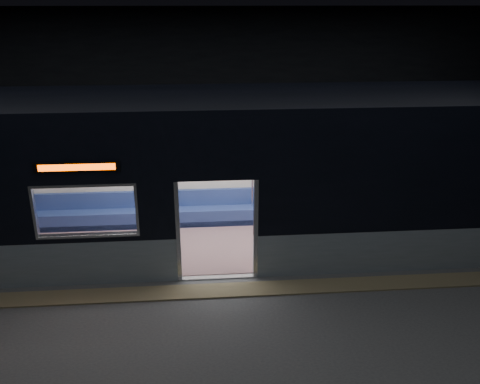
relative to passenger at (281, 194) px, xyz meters
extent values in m
cube|color=#47494C|center=(-1.64, -3.55, -0.77)|extent=(24.00, 14.00, 0.01)
cube|color=black|center=(-1.64, -3.55, 4.22)|extent=(24.00, 14.00, 0.04)
cube|color=black|center=(-1.64, 3.43, 1.74)|extent=(24.00, 0.04, 5.00)
cube|color=#8C7F59|center=(-1.64, -3.00, -0.75)|extent=(22.80, 0.50, 0.03)
cube|color=#919EAE|center=(3.21, -2.49, -0.31)|extent=(8.30, 0.12, 0.90)
cube|color=black|center=(3.21, -2.49, 1.29)|extent=(8.30, 0.12, 2.30)
cube|color=black|center=(-1.64, -2.49, 1.86)|extent=(1.40, 0.12, 1.15)
cube|color=#B7BABC|center=(-2.38, -2.49, 0.26)|extent=(0.08, 0.14, 2.05)
cube|color=#B7BABC|center=(-0.90, -2.49, 0.26)|extent=(0.08, 0.14, 2.05)
cube|color=black|center=(-4.09, -2.57, 1.63)|extent=(1.50, 0.04, 0.18)
cube|color=#FF4500|center=(-4.09, -2.58, 1.63)|extent=(1.34, 0.03, 0.12)
cube|color=silver|center=(-1.64, 0.39, 0.84)|extent=(18.00, 0.12, 3.20)
cube|color=black|center=(-1.64, -1.05, 2.51)|extent=(18.00, 3.00, 0.15)
cube|color=#886363|center=(-1.64, -1.05, -0.74)|extent=(17.76, 2.76, 0.04)
cube|color=silver|center=(-1.64, -1.05, 1.59)|extent=(17.76, 2.76, 0.10)
cube|color=navy|center=(-1.64, 0.07, -0.52)|extent=(11.00, 0.48, 0.41)
cube|color=navy|center=(-1.64, 0.26, -0.11)|extent=(11.00, 0.10, 0.40)
cube|color=#6C4F52|center=(-4.94, -2.14, -0.52)|extent=(4.40, 0.48, 0.41)
cube|color=#6C4F52|center=(1.66, -2.14, -0.52)|extent=(4.40, 0.48, 0.41)
cylinder|color=silver|center=(-2.59, -2.18, 0.41)|extent=(0.04, 0.04, 2.26)
cylinder|color=silver|center=(-2.59, 0.08, 0.41)|extent=(0.04, 0.04, 2.26)
cylinder|color=silver|center=(-0.69, -2.18, 0.41)|extent=(0.04, 0.04, 2.26)
cylinder|color=silver|center=(-0.69, 0.08, 0.41)|extent=(0.04, 0.04, 2.26)
cylinder|color=silver|center=(-1.64, 0.03, 1.19)|extent=(11.00, 0.03, 0.03)
cube|color=black|center=(-0.09, -0.13, -0.24)|extent=(0.15, 0.42, 0.14)
cube|color=black|center=(0.09, -0.13, -0.24)|extent=(0.15, 0.42, 0.14)
cylinder|color=black|center=(-0.09, -0.33, -0.51)|extent=(0.10, 0.10, 0.43)
cylinder|color=black|center=(0.09, -0.33, -0.51)|extent=(0.10, 0.10, 0.43)
cube|color=#DC617F|center=(0.00, 0.04, -0.22)|extent=(0.36, 0.20, 0.18)
cylinder|color=#DC617F|center=(0.00, 0.07, 0.09)|extent=(0.36, 0.36, 0.47)
sphere|color=tan|center=(0.00, 0.05, 0.43)|extent=(0.19, 0.19, 0.19)
sphere|color=black|center=(0.00, 0.09, 0.46)|extent=(0.20, 0.20, 0.20)
cube|color=black|center=(0.01, -0.20, -0.10)|extent=(0.28, 0.25, 0.13)
cube|color=white|center=(0.17, 0.31, 0.74)|extent=(1.08, 0.03, 0.70)
camera|label=1|loc=(-1.94, -11.29, 4.37)|focal=38.00mm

